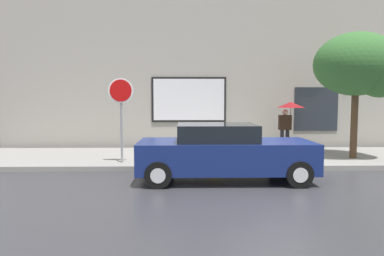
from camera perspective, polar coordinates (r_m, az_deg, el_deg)
The scene contains 8 objects.
ground_plane at distance 9.36m, azimuth 13.82°, elevation -8.20°, with size 60.00×60.00×0.00m, color #333338.
sidewalk at distance 12.22m, azimuth 10.22°, elevation -4.81°, with size 20.00×4.00×0.15m, color gray.
building_facade at distance 14.59m, azimuth 8.42°, elevation 10.16°, with size 20.00×0.67×7.00m.
parked_car at distance 8.87m, azimuth 5.27°, elevation -4.04°, with size 4.41×1.87×1.45m.
fire_hydrant at distance 10.78m, azimuth 3.75°, elevation -3.63°, with size 0.30×0.44×0.75m.
pedestrian_with_umbrella at distance 13.57m, azimuth 15.82°, elevation 2.71°, with size 1.05×1.05×1.86m.
street_tree at distance 12.53m, azimuth 26.28°, elevation 9.15°, with size 2.74×2.33×4.11m.
stop_sign at distance 10.61m, azimuth -11.71°, elevation 4.07°, with size 0.76×0.10×2.58m.
Camera 1 is at (-2.38, -8.82, 2.04)m, focal length 32.12 mm.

